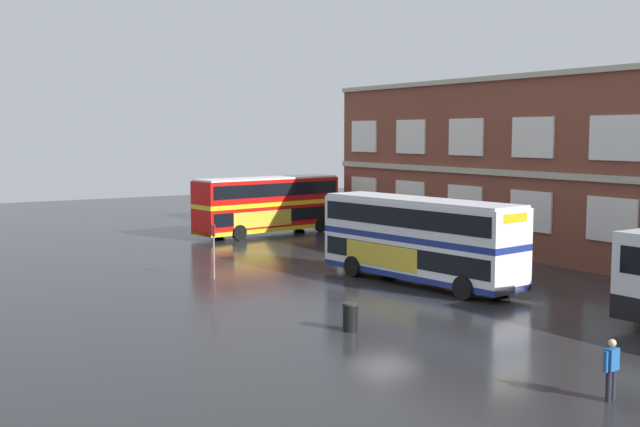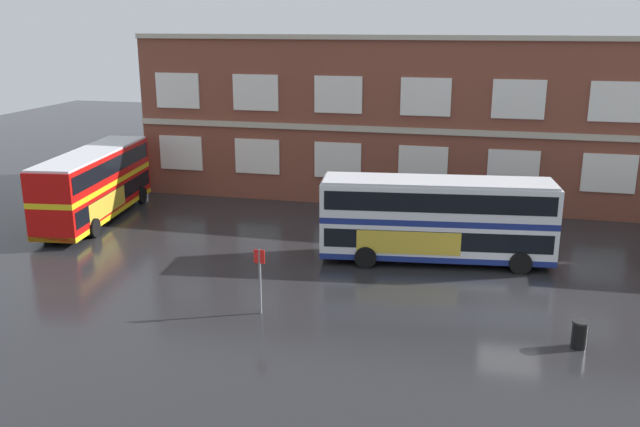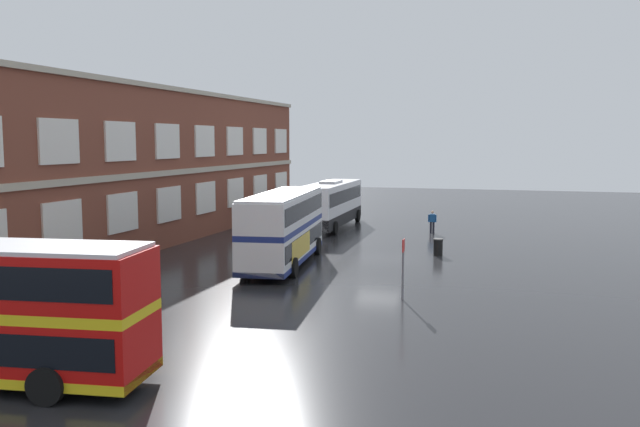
{
  "view_description": "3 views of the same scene",
  "coord_description": "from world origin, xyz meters",
  "px_view_note": "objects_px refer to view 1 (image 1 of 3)",
  "views": [
    {
      "loc": [
        25.17,
        -19.18,
        7.17
      ],
      "look_at": [
        -6.4,
        0.87,
        3.33
      ],
      "focal_mm": 43.99,
      "sensor_mm": 36.0,
      "label": 1
    },
    {
      "loc": [
        -1.63,
        -26.93,
        11.31
      ],
      "look_at": [
        -8.77,
        2.46,
        2.68
      ],
      "focal_mm": 38.12,
      "sensor_mm": 36.0,
      "label": 2
    },
    {
      "loc": [
        -38.59,
        -8.0,
        6.98
      ],
      "look_at": [
        -7.04,
        1.49,
        3.39
      ],
      "focal_mm": 37.66,
      "sensor_mm": 36.0,
      "label": 3
    }
  ],
  "objects_px": {
    "double_decker_near": "(268,204)",
    "bus_stand_flag": "(214,246)",
    "waiting_passenger": "(611,367)",
    "double_decker_middle": "(419,239)",
    "station_litter_bin": "(350,317)"
  },
  "relations": [
    {
      "from": "double_decker_near",
      "to": "station_litter_bin",
      "type": "relative_size",
      "value": 10.91
    },
    {
      "from": "double_decker_near",
      "to": "double_decker_middle",
      "type": "distance_m",
      "value": 20.06
    },
    {
      "from": "double_decker_near",
      "to": "double_decker_middle",
      "type": "relative_size",
      "value": 1.0
    },
    {
      "from": "waiting_passenger",
      "to": "bus_stand_flag",
      "type": "bearing_deg",
      "value": -176.04
    },
    {
      "from": "bus_stand_flag",
      "to": "station_litter_bin",
      "type": "bearing_deg",
      "value": -0.54
    },
    {
      "from": "double_decker_middle",
      "to": "bus_stand_flag",
      "type": "bearing_deg",
      "value": -128.71
    },
    {
      "from": "double_decker_near",
      "to": "bus_stand_flag",
      "type": "height_order",
      "value": "double_decker_near"
    },
    {
      "from": "station_litter_bin",
      "to": "double_decker_near",
      "type": "bearing_deg",
      "value": 157.57
    },
    {
      "from": "double_decker_middle",
      "to": "station_litter_bin",
      "type": "height_order",
      "value": "double_decker_middle"
    },
    {
      "from": "double_decker_near",
      "to": "double_decker_middle",
      "type": "height_order",
      "value": "same"
    },
    {
      "from": "waiting_passenger",
      "to": "double_decker_near",
      "type": "bearing_deg",
      "value": 165.89
    },
    {
      "from": "station_litter_bin",
      "to": "bus_stand_flag",
      "type": "bearing_deg",
      "value": 179.46
    },
    {
      "from": "waiting_passenger",
      "to": "station_litter_bin",
      "type": "xyz_separation_m",
      "value": [
        -9.93,
        -1.63,
        -0.41
      ]
    },
    {
      "from": "double_decker_near",
      "to": "bus_stand_flag",
      "type": "bearing_deg",
      "value": -37.56
    },
    {
      "from": "double_decker_middle",
      "to": "station_litter_bin",
      "type": "xyz_separation_m",
      "value": [
        5.74,
        -7.95,
        -1.63
      ]
    }
  ]
}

